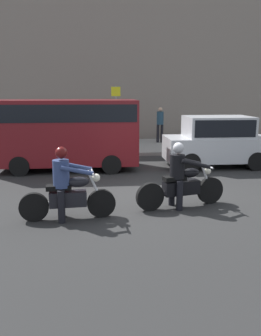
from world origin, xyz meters
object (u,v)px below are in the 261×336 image
(parked_van_maroon, at_px, (67,130))
(pedestrian_bystander, at_px, (160,122))
(motorcycle_with_rider_black_leather, at_px, (181,181))
(street_sign_post, at_px, (116,110))
(parked_hatchback_silver, at_px, (217,141))
(motorcycle_with_rider_denim_blue, at_px, (67,190))

(parked_van_maroon, bearing_deg, pedestrian_bystander, 52.17)
(motorcycle_with_rider_black_leather, relative_size, pedestrian_bystander, 1.25)
(street_sign_post, height_order, pedestrian_bystander, street_sign_post)
(motorcycle_with_rider_black_leather, bearing_deg, parked_hatchback_silver, 62.10)
(parked_hatchback_silver, height_order, pedestrian_bystander, pedestrian_bystander)
(motorcycle_with_rider_black_leather, xyz_separation_m, pedestrian_bystander, (1.22, 9.80, 0.54))
(parked_hatchback_silver, xyz_separation_m, street_sign_post, (-3.34, 5.10, 0.87))
(parked_hatchback_silver, distance_m, street_sign_post, 6.16)
(motorcycle_with_rider_denim_blue, xyz_separation_m, parked_van_maroon, (-0.37, 5.02, 0.74))
(motorcycle_with_rider_black_leather, distance_m, parked_van_maroon, 5.38)
(motorcycle_with_rider_denim_blue, bearing_deg, street_sign_post, 81.16)
(street_sign_post, xyz_separation_m, pedestrian_bystander, (2.21, 0.27, -0.64))
(motorcycle_with_rider_black_leather, distance_m, parked_hatchback_silver, 5.02)
(motorcycle_with_rider_denim_blue, height_order, street_sign_post, street_sign_post)
(parked_hatchback_silver, distance_m, pedestrian_bystander, 5.50)
(motorcycle_with_rider_denim_blue, height_order, pedestrian_bystander, pedestrian_bystander)
(motorcycle_with_rider_black_leather, relative_size, parked_van_maroon, 0.46)
(parked_van_maroon, bearing_deg, street_sign_post, 69.09)
(parked_van_maroon, xyz_separation_m, parked_hatchback_silver, (5.28, -0.02, -0.45))
(motorcycle_with_rider_denim_blue, bearing_deg, motorcycle_with_rider_black_leather, 12.61)
(motorcycle_with_rider_denim_blue, bearing_deg, parked_van_maroon, 94.23)
(motorcycle_with_rider_black_leather, relative_size, parked_hatchback_silver, 0.59)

